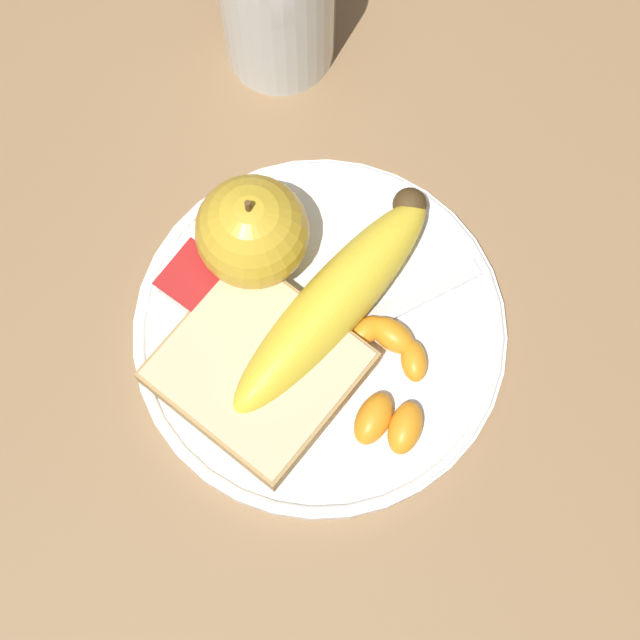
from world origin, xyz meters
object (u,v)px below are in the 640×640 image
Objects in this scene: juice_glass at (278,3)px; bread_slice at (259,368)px; jam_packet at (203,287)px; apple at (252,232)px; plate at (320,332)px; fork at (336,337)px; banana at (333,300)px.

bread_slice is (-0.13, 0.19, -0.03)m from juice_glass.
apple is at bearing -103.37° from jam_packet.
apple reaches higher than bread_slice.
plate is at bearing -162.13° from jam_packet.
juice_glass is 2.49× the size of jam_packet.
juice_glass is 1.45× the size of apple.
bread_slice reaches higher than fork.
plate is 0.05m from bread_slice.
fork is at bearing -173.29° from plate.
banana is at bearing -112.27° from fork.
jam_packet reaches higher than fork.
juice_glass is 0.23m from bread_slice.
bread_slice is (0.01, 0.04, 0.02)m from plate.
juice_glass is at bearing -107.52° from fork.
plate is 2.03× the size of juice_glass.
apple is at bearing -75.60° from fork.
plate is at bearing 165.18° from apple.
banana is 0.06m from bread_slice.
banana is 1.13× the size of fork.
banana reaches higher than bread_slice.
apple is at bearing 121.41° from juice_glass.
apple is (0.06, -0.02, 0.04)m from plate.
fork is at bearing 136.39° from juice_glass.
fork is at bearing -163.57° from jam_packet.
banana is at bearing 178.43° from apple.
juice_glass is (0.14, -0.15, 0.05)m from plate.
fork is 3.51× the size of jam_packet.
bread_slice is at bearing 160.83° from jam_packet.
juice_glass is 0.15m from apple.
apple is 0.49× the size of fork.
banana is at bearing -151.82° from jam_packet.
banana is at bearing 136.83° from juice_glass.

